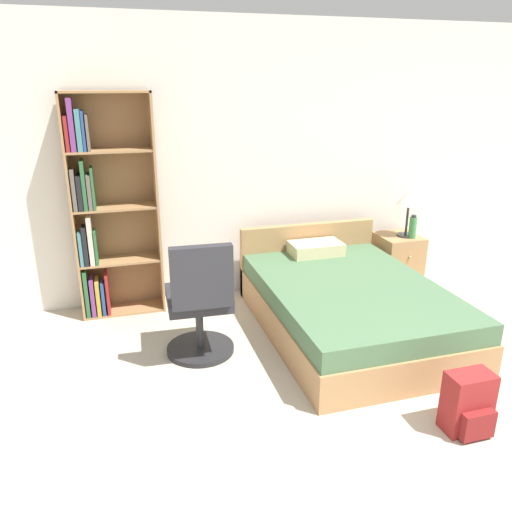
# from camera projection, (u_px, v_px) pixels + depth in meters

# --- Properties ---
(wall_back) EXTENTS (9.00, 0.06, 2.60)m
(wall_back) POSITION_uv_depth(u_px,v_px,m) (267.00, 162.00, 4.85)
(wall_back) COLOR white
(wall_back) RESTS_ON ground_plane
(bookshelf) EXTENTS (0.73, 0.29, 1.97)m
(bookshelf) POSITION_uv_depth(u_px,v_px,m) (104.00, 211.00, 4.37)
(bookshelf) COLOR #AD7F51
(bookshelf) RESTS_ON ground_plane
(bed) EXTENTS (1.39, 2.02, 0.70)m
(bed) POSITION_uv_depth(u_px,v_px,m) (346.00, 303.00, 4.30)
(bed) COLOR #AD7F51
(bed) RESTS_ON ground_plane
(office_chair) EXTENTS (0.53, 0.60, 0.97)m
(office_chair) POSITION_uv_depth(u_px,v_px,m) (200.00, 304.00, 3.77)
(office_chair) COLOR #232326
(office_chair) RESTS_ON ground_plane
(nightstand) EXTENTS (0.41, 0.46, 0.53)m
(nightstand) POSITION_uv_depth(u_px,v_px,m) (397.00, 259.00, 5.25)
(nightstand) COLOR #AD7F51
(nightstand) RESTS_ON ground_plane
(table_lamp) EXTENTS (0.26, 0.26, 0.51)m
(table_lamp) POSITION_uv_depth(u_px,v_px,m) (409.00, 198.00, 5.01)
(table_lamp) COLOR #333333
(table_lamp) RESTS_ON nightstand
(water_bottle) EXTENTS (0.07, 0.07, 0.24)m
(water_bottle) POSITION_uv_depth(u_px,v_px,m) (413.00, 227.00, 5.05)
(water_bottle) COLOR #3F8C4C
(water_bottle) RESTS_ON nightstand
(backpack_red) EXTENTS (0.28, 0.23, 0.39)m
(backpack_red) POSITION_uv_depth(u_px,v_px,m) (468.00, 404.00, 3.03)
(backpack_red) COLOR maroon
(backpack_red) RESTS_ON ground_plane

